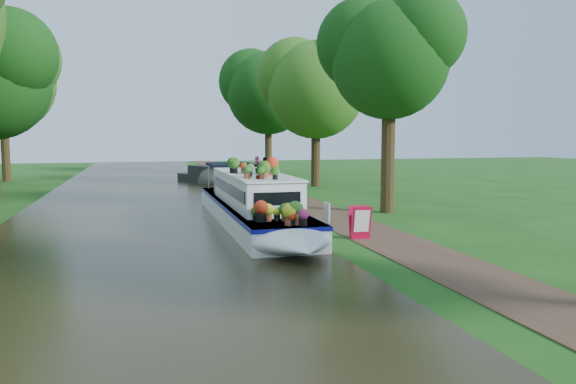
{
  "coord_description": "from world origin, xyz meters",
  "views": [
    {
      "loc": [
        -6.12,
        -18.3,
        3.24
      ],
      "look_at": [
        -1.29,
        -0.13,
        1.3
      ],
      "focal_mm": 35.0,
      "sensor_mm": 36.0,
      "label": 1
    }
  ],
  "objects_px": {
    "second_boat": "(208,176)",
    "sandwich_board": "(360,224)",
    "pedestrian_dark": "(266,171)",
    "plant_boat": "(254,202)",
    "pedestrian_pink": "(258,169)"
  },
  "relations": [
    {
      "from": "second_boat",
      "to": "sandwich_board",
      "type": "bearing_deg",
      "value": -108.09
    },
    {
      "from": "second_boat",
      "to": "pedestrian_dark",
      "type": "height_order",
      "value": "pedestrian_dark"
    },
    {
      "from": "plant_boat",
      "to": "sandwich_board",
      "type": "relative_size",
      "value": 13.57
    },
    {
      "from": "plant_boat",
      "to": "sandwich_board",
      "type": "bearing_deg",
      "value": -49.87
    },
    {
      "from": "second_boat",
      "to": "pedestrian_dark",
      "type": "bearing_deg",
      "value": -52.76
    },
    {
      "from": "plant_boat",
      "to": "pedestrian_dark",
      "type": "relative_size",
      "value": 7.78
    },
    {
      "from": "plant_boat",
      "to": "second_boat",
      "type": "relative_size",
      "value": 2.16
    },
    {
      "from": "second_boat",
      "to": "sandwich_board",
      "type": "distance_m",
      "value": 21.41
    },
    {
      "from": "sandwich_board",
      "to": "pedestrian_pink",
      "type": "bearing_deg",
      "value": 89.11
    },
    {
      "from": "plant_boat",
      "to": "second_boat",
      "type": "bearing_deg",
      "value": 88.42
    },
    {
      "from": "sandwich_board",
      "to": "second_boat",
      "type": "bearing_deg",
      "value": 98.02
    },
    {
      "from": "sandwich_board",
      "to": "plant_boat",
      "type": "bearing_deg",
      "value": 132.25
    },
    {
      "from": "plant_boat",
      "to": "pedestrian_pink",
      "type": "bearing_deg",
      "value": 77.84
    },
    {
      "from": "plant_boat",
      "to": "pedestrian_dark",
      "type": "xyz_separation_m",
      "value": [
        4.05,
        16.14,
        0.05
      ]
    },
    {
      "from": "plant_boat",
      "to": "sandwich_board",
      "type": "distance_m",
      "value": 4.21
    }
  ]
}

